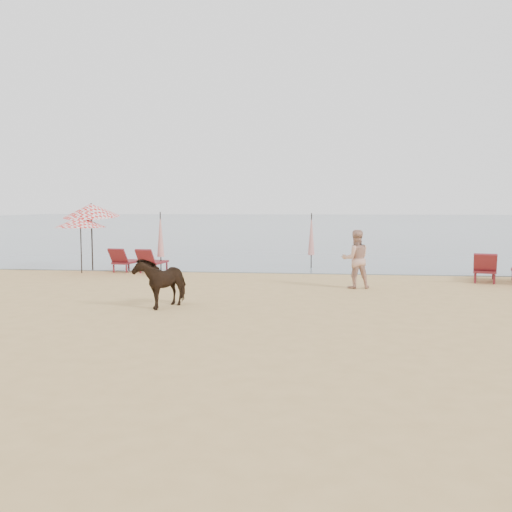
{
  "coord_description": "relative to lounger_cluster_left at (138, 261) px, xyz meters",
  "views": [
    {
      "loc": [
        1.98,
        -11.16,
        2.55
      ],
      "look_at": [
        0.0,
        5.0,
        1.1
      ],
      "focal_mm": 40.0,
      "sensor_mm": 36.0,
      "label": 1
    }
  ],
  "objects": [
    {
      "name": "sea",
      "position": [
        5.17,
        70.12,
        -0.44
      ],
      "size": [
        160.0,
        140.0,
        0.06
      ],
      "primitive_type": "cube",
      "color": "#51606B",
      "rests_on": "ground"
    },
    {
      "name": "lounger_cluster_left",
      "position": [
        0.0,
        0.0,
        0.0
      ],
      "size": [
        1.96,
        1.9,
        0.63
      ],
      "rotation": [
        0.0,
        0.0,
        -0.12
      ],
      "color": "maroon",
      "rests_on": "ground"
    },
    {
      "name": "umbrella_closed_right",
      "position": [
        6.57,
        2.09,
        0.94
      ],
      "size": [
        0.27,
        0.27,
        2.24
      ],
      "rotation": [
        0.0,
        0.0,
        0.01
      ],
      "color": "black",
      "rests_on": "ground"
    },
    {
      "name": "umbrella_open_left_a",
      "position": [
        -1.99,
        -0.63,
        1.49
      ],
      "size": [
        1.89,
        1.89,
        2.15
      ],
      "rotation": [
        0.0,
        0.0,
        -0.33
      ],
      "color": "black",
      "rests_on": "ground"
    },
    {
      "name": "cow",
      "position": [
        3.06,
        -7.21,
        0.2
      ],
      "size": [
        1.21,
        1.66,
        1.28
      ],
      "primitive_type": "imported",
      "rotation": [
        0.0,
        0.0,
        -0.39
      ],
      "color": "black",
      "rests_on": "ground"
    },
    {
      "name": "umbrella_closed_left",
      "position": [
        0.79,
        0.38,
        0.98
      ],
      "size": [
        0.28,
        0.28,
        2.3
      ],
      "rotation": [
        0.0,
        0.0,
        -0.05
      ],
      "color": "black",
      "rests_on": "ground"
    },
    {
      "name": "ground",
      "position": [
        5.17,
        -9.88,
        -0.44
      ],
      "size": [
        120.0,
        120.0,
        0.0
      ],
      "primitive_type": "plane",
      "color": "tan",
      "rests_on": "ground"
    },
    {
      "name": "umbrella_open_left_b",
      "position": [
        -1.9,
        0.17,
        1.92
      ],
      "size": [
        2.14,
        2.18,
        2.73
      ],
      "rotation": [
        0.0,
        0.0,
        -0.24
      ],
      "color": "black",
      "rests_on": "ground"
    },
    {
      "name": "beachgoer_right_a",
      "position": [
        8.07,
        -3.35,
        0.46
      ],
      "size": [
        1.0,
        0.85,
        1.81
      ],
      "primitive_type": "imported",
      "rotation": [
        0.0,
        0.0,
        3.35
      ],
      "color": "tan",
      "rests_on": "ground"
    }
  ]
}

